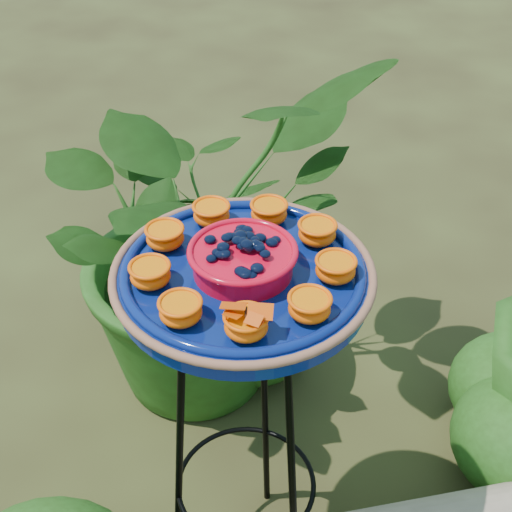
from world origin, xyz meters
name	(u,v)px	position (x,y,z in m)	size (l,w,h in m)	color
tripod_stand	(245,417)	(-0.12, 0.10, 0.49)	(0.30, 0.32, 0.81)	black
feeder_dish	(243,272)	(-0.12, 0.10, 0.85)	(0.43, 0.43, 0.10)	navy
shrub_back_left	(195,232)	(-0.44, 0.66, 0.48)	(0.87, 0.75, 0.96)	#1F4312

